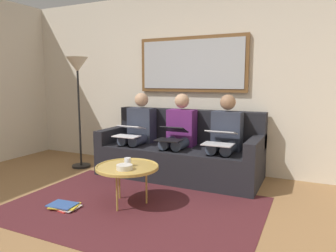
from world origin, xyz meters
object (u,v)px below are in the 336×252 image
(couch, at_px, (181,153))
(cup, at_px, (128,162))
(laptop_silver, at_px, (220,137))
(framed_mirror, at_px, (192,64))
(laptop_black, at_px, (172,134))
(person_right, at_px, (138,130))
(laptop_white, at_px, (129,131))
(magazine_stack, at_px, (64,206))
(coffee_table, at_px, (127,167))
(person_left, at_px, (225,136))
(person_middle, at_px, (179,133))
(standing_lamp, at_px, (78,77))

(couch, bearing_deg, cup, 85.45)
(cup, relative_size, laptop_silver, 0.24)
(framed_mirror, xyz_separation_m, laptop_black, (0.00, 0.69, -0.92))
(couch, bearing_deg, laptop_silver, 154.44)
(person_right, relative_size, laptop_white, 3.28)
(framed_mirror, distance_m, magazine_stack, 2.58)
(coffee_table, xyz_separation_m, laptop_white, (0.54, -0.90, 0.22))
(couch, distance_m, person_left, 0.71)
(person_middle, height_order, magazine_stack, person_middle)
(coffee_table, height_order, laptop_black, laptop_black)
(magazine_stack, bearing_deg, standing_lamp, -55.55)
(person_right, relative_size, standing_lamp, 0.69)
(person_right, bearing_deg, cup, 115.42)
(couch, bearing_deg, person_right, 6.13)
(laptop_black, distance_m, standing_lamp, 1.72)
(person_middle, distance_m, magazine_stack, 1.75)
(person_left, bearing_deg, couch, -6.13)
(laptop_silver, relative_size, standing_lamp, 0.23)
(person_right, bearing_deg, standing_lamp, 12.33)
(laptop_black, bearing_deg, framed_mirror, -90.00)
(person_middle, bearing_deg, person_left, 180.00)
(framed_mirror, xyz_separation_m, magazine_stack, (0.64, 1.98, -1.52))
(magazine_stack, bearing_deg, laptop_white, -90.07)
(laptop_silver, xyz_separation_m, person_right, (1.28, -0.24, -0.03))
(laptop_white, bearing_deg, standing_lamp, -2.92)
(person_left, relative_size, person_middle, 1.00)
(laptop_black, bearing_deg, person_middle, -90.00)
(person_middle, relative_size, person_right, 1.00)
(person_middle, xyz_separation_m, standing_lamp, (1.55, 0.20, 0.76))
(coffee_table, distance_m, standing_lamp, 1.98)
(laptop_silver, bearing_deg, person_left, -90.00)
(couch, height_order, coffee_table, couch)
(framed_mirror, xyz_separation_m, person_middle, (0.00, 0.46, -0.94))
(couch, bearing_deg, person_middle, 90.00)
(laptop_white, distance_m, magazine_stack, 1.41)
(coffee_table, bearing_deg, laptop_silver, -129.04)
(cup, height_order, laptop_silver, laptop_silver)
(person_left, relative_size, standing_lamp, 0.69)
(coffee_table, distance_m, laptop_black, 0.95)
(framed_mirror, bearing_deg, coffee_table, 86.47)
(framed_mirror, distance_m, person_left, 1.23)
(magazine_stack, bearing_deg, couch, -111.95)
(person_left, xyz_separation_m, laptop_silver, (0.00, 0.24, 0.03))
(framed_mirror, relative_size, coffee_table, 2.47)
(couch, height_order, laptop_silver, couch)
(coffee_table, xyz_separation_m, person_left, (-0.74, -1.15, 0.20))
(person_left, distance_m, laptop_black, 0.68)
(coffee_table, distance_m, cup, 0.06)
(laptop_silver, relative_size, person_right, 0.34)
(person_middle, height_order, person_right, same)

